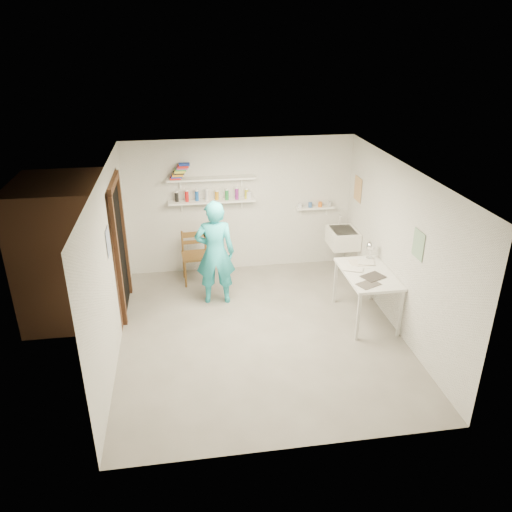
{
  "coord_description": "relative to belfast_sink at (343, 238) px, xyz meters",
  "views": [
    {
      "loc": [
        -1.0,
        -6.11,
        4.04
      ],
      "look_at": [
        0.0,
        0.4,
        1.05
      ],
      "focal_mm": 35.0,
      "sensor_mm": 36.0,
      "label": 1
    }
  ],
  "objects": [
    {
      "name": "poster_left",
      "position": [
        -3.74,
        -1.65,
        0.85
      ],
      "size": [
        0.01,
        0.28,
        0.36
      ],
      "primitive_type": "cube",
      "color": "#334C7F",
      "rests_on": "wall_left"
    },
    {
      "name": "papers",
      "position": [
        -0.11,
        -1.55,
        0.09
      ],
      "size": [
        0.3,
        0.22,
        0.02
      ],
      "color": "silver",
      "rests_on": "work_table"
    },
    {
      "name": "wooden_chair",
      "position": [
        -2.6,
        0.09,
        -0.21
      ],
      "size": [
        0.48,
        0.46,
        0.98
      ],
      "primitive_type": "cube",
      "rotation": [
        0.0,
        0.0,
        0.05
      ],
      "color": "brown",
      "rests_on": "ground"
    },
    {
      "name": "door_lintel",
      "position": [
        -3.72,
        -0.65,
        1.35
      ],
      "size": [
        0.06,
        1.05,
        0.1
      ],
      "primitive_type": "cube",
      "color": "brown",
      "rests_on": "wall_left"
    },
    {
      "name": "ceiling",
      "position": [
        -1.75,
        -1.7,
        1.71
      ],
      "size": [
        4.0,
        4.5,
        0.02
      ],
      "primitive_type": "cube",
      "color": "silver",
      "rests_on": "wall_back"
    },
    {
      "name": "belfast_sink",
      "position": [
        0.0,
        0.0,
        0.0
      ],
      "size": [
        0.48,
        0.6,
        0.3
      ],
      "primitive_type": "cube",
      "color": "white",
      "rests_on": "wall_right"
    },
    {
      "name": "work_table",
      "position": [
        -0.11,
        -1.55,
        -0.31
      ],
      "size": [
        0.7,
        1.17,
        0.78
      ],
      "primitive_type": "cube",
      "color": "white",
      "rests_on": "ground"
    },
    {
      "name": "doorway_recess",
      "position": [
        -3.74,
        -0.65,
        0.3
      ],
      "size": [
        0.02,
        0.9,
        2.0
      ],
      "primitive_type": "cube",
      "color": "black",
      "rests_on": "wall_left"
    },
    {
      "name": "shelf_lower",
      "position": [
        -2.25,
        0.43,
        0.65
      ],
      "size": [
        1.5,
        0.22,
        0.03
      ],
      "primitive_type": "cube",
      "color": "white",
      "rests_on": "wall_back"
    },
    {
      "name": "wall_right",
      "position": [
        0.26,
        -1.7,
        0.5
      ],
      "size": [
        0.02,
        4.5,
        2.4
      ],
      "primitive_type": "cube",
      "color": "silver",
      "rests_on": "ground"
    },
    {
      "name": "floor",
      "position": [
        -1.75,
        -1.7,
        -0.71
      ],
      "size": [
        4.0,
        4.5,
        0.02
      ],
      "primitive_type": "cube",
      "color": "slate",
      "rests_on": "ground"
    },
    {
      "name": "door_jamb_near",
      "position": [
        -3.72,
        -1.15,
        0.3
      ],
      "size": [
        0.06,
        0.1,
        2.0
      ],
      "primitive_type": "cube",
      "color": "brown",
      "rests_on": "ground"
    },
    {
      "name": "corridor_box",
      "position": [
        -4.45,
        -0.65,
        0.35
      ],
      "size": [
        1.4,
        1.5,
        2.1
      ],
      "primitive_type": "cube",
      "color": "brown",
      "rests_on": "ground"
    },
    {
      "name": "ledge_pots",
      "position": [
        -0.4,
        0.47,
        0.48
      ],
      "size": [
        0.48,
        0.07,
        0.09
      ],
      "color": "silver",
      "rests_on": "ledge_shelf"
    },
    {
      "name": "book_stack",
      "position": [
        -2.77,
        0.43,
        1.19
      ],
      "size": [
        0.34,
        0.14,
        0.25
      ],
      "color": "red",
      "rests_on": "shelf_upper"
    },
    {
      "name": "wall_back",
      "position": [
        -1.75,
        0.56,
        0.5
      ],
      "size": [
        4.0,
        0.02,
        2.4
      ],
      "primitive_type": "cube",
      "color": "silver",
      "rests_on": "ground"
    },
    {
      "name": "poster_right_b",
      "position": [
        0.24,
        -2.25,
        0.8
      ],
      "size": [
        0.01,
        0.3,
        0.38
      ],
      "primitive_type": "cube",
      "color": "#3F724C",
      "rests_on": "wall_right"
    },
    {
      "name": "man",
      "position": [
        -2.3,
        -0.67,
        0.16
      ],
      "size": [
        0.65,
        0.46,
        1.71
      ],
      "primitive_type": "imported",
      "rotation": [
        0.0,
        0.0,
        3.07
      ],
      "color": "#27B5C6",
      "rests_on": "ground"
    },
    {
      "name": "wall_clock",
      "position": [
        -2.32,
        -0.45,
        0.44
      ],
      "size": [
        0.31,
        0.06,
        0.31
      ],
      "primitive_type": "cylinder",
      "rotation": [
        1.57,
        0.0,
        -0.07
      ],
      "color": "beige",
      "rests_on": "man"
    },
    {
      "name": "wall_front",
      "position": [
        -1.75,
        -3.96,
        0.5
      ],
      "size": [
        4.0,
        0.02,
        2.4
      ],
      "primitive_type": "cube",
      "color": "silver",
      "rests_on": "ground"
    },
    {
      "name": "poster_right_a",
      "position": [
        0.24,
        0.1,
        0.85
      ],
      "size": [
        0.01,
        0.34,
        0.42
      ],
      "primitive_type": "cube",
      "color": "#995933",
      "rests_on": "wall_right"
    },
    {
      "name": "door_jamb_far",
      "position": [
        -3.72,
        -0.15,
        0.3
      ],
      "size": [
        0.06,
        0.1,
        2.0
      ],
      "primitive_type": "cube",
      "color": "brown",
      "rests_on": "ground"
    },
    {
      "name": "desk_lamp",
      "position": [
        0.08,
        -1.08,
        0.3
      ],
      "size": [
        0.15,
        0.15,
        0.15
      ],
      "primitive_type": "sphere",
      "color": "silver",
      "rests_on": "work_table"
    },
    {
      "name": "wall_left",
      "position": [
        -3.76,
        -1.7,
        0.5
      ],
      "size": [
        0.02,
        4.5,
        2.4
      ],
      "primitive_type": "cube",
      "color": "silver",
      "rests_on": "ground"
    },
    {
      "name": "ledge_shelf",
      "position": [
        -0.4,
        0.47,
        0.42
      ],
      "size": [
        0.7,
        0.14,
        0.03
      ],
      "primitive_type": "cube",
      "color": "white",
      "rests_on": "wall_back"
    },
    {
      "name": "shelf_upper",
      "position": [
        -2.25,
        0.43,
        1.05
      ],
      "size": [
        1.5,
        0.22,
        0.03
      ],
      "primitive_type": "cube",
      "color": "white",
      "rests_on": "wall_back"
    },
    {
      "name": "spray_cans",
      "position": [
        -2.25,
        0.43,
        0.75
      ],
      "size": [
        1.29,
        0.06,
        0.17
      ],
      "color": "black",
      "rests_on": "shelf_lower"
    }
  ]
}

